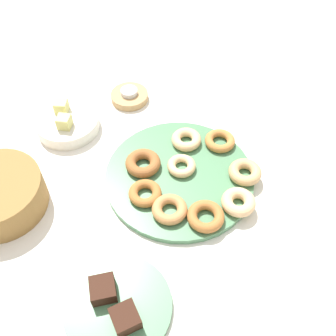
# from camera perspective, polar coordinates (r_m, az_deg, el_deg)

# --- Properties ---
(ground_plane) EXTENTS (2.40, 2.40, 0.00)m
(ground_plane) POSITION_cam_1_polar(r_m,az_deg,el_deg) (1.02, 1.68, -1.56)
(ground_plane) COLOR white
(donut_plate) EXTENTS (0.39, 0.39, 0.02)m
(donut_plate) POSITION_cam_1_polar(r_m,az_deg,el_deg) (1.01, 1.69, -1.27)
(donut_plate) COLOR #4C7F56
(donut_plate) RESTS_ON ground_plane
(donut_0) EXTENTS (0.11, 0.11, 0.03)m
(donut_0) POSITION_cam_1_polar(r_m,az_deg,el_deg) (0.93, 0.24, -6.15)
(donut_0) COLOR #C6844C
(donut_0) RESTS_ON donut_plate
(donut_1) EXTENTS (0.09, 0.09, 0.03)m
(donut_1) POSITION_cam_1_polar(r_m,az_deg,el_deg) (1.07, 2.73, 4.24)
(donut_1) COLOR #EABC84
(donut_1) RESTS_ON donut_plate
(donut_2) EXTENTS (0.11, 0.11, 0.03)m
(donut_2) POSITION_cam_1_polar(r_m,az_deg,el_deg) (1.01, 11.36, -0.61)
(donut_2) COLOR tan
(donut_2) RESTS_ON donut_plate
(donut_3) EXTENTS (0.10, 0.10, 0.02)m
(donut_3) POSITION_cam_1_polar(r_m,az_deg,el_deg) (1.01, 2.02, 0.31)
(donut_3) COLOR #EABC84
(donut_3) RESTS_ON donut_plate
(donut_4) EXTENTS (0.13, 0.13, 0.03)m
(donut_4) POSITION_cam_1_polar(r_m,az_deg,el_deg) (1.01, -3.73, 0.72)
(donut_4) COLOR #995B2D
(donut_4) RESTS_ON donut_plate
(donut_5) EXTENTS (0.11, 0.11, 0.02)m
(donut_5) POSITION_cam_1_polar(r_m,az_deg,el_deg) (0.96, -3.42, -3.76)
(donut_5) COLOR #AD6B33
(donut_5) RESTS_ON donut_plate
(donut_6) EXTENTS (0.11, 0.11, 0.03)m
(donut_6) POSITION_cam_1_polar(r_m,az_deg,el_deg) (0.95, 10.41, -5.00)
(donut_6) COLOR #EABC84
(donut_6) RESTS_ON donut_plate
(donut_7) EXTENTS (0.12, 0.12, 0.02)m
(donut_7) POSITION_cam_1_polar(r_m,az_deg,el_deg) (0.92, 5.62, -7.14)
(donut_7) COLOR #AD6B33
(donut_7) RESTS_ON donut_plate
(donut_8) EXTENTS (0.12, 0.12, 0.02)m
(donut_8) POSITION_cam_1_polar(r_m,az_deg,el_deg) (1.08, 7.71, 4.01)
(donut_8) COLOR #BC7A3D
(donut_8) RESTS_ON donut_plate
(cake_plate) EXTENTS (0.23, 0.23, 0.01)m
(cake_plate) POSITION_cam_1_polar(r_m,az_deg,el_deg) (0.86, -7.44, -19.67)
(cake_plate) COLOR #4C7F56
(cake_plate) RESTS_ON ground_plane
(brownie_near) EXTENTS (0.07, 0.07, 0.04)m
(brownie_near) POSITION_cam_1_polar(r_m,az_deg,el_deg) (0.82, -6.35, -21.28)
(brownie_near) COLOR #381E14
(brownie_near) RESTS_ON cake_plate
(brownie_far) EXTENTS (0.06, 0.06, 0.04)m
(brownie_far) POSITION_cam_1_polar(r_m,az_deg,el_deg) (0.84, -9.63, -17.33)
(brownie_far) COLOR #381E14
(brownie_far) RESTS_ON cake_plate
(candle_holder) EXTENTS (0.12, 0.12, 0.02)m
(candle_holder) POSITION_cam_1_polar(r_m,az_deg,el_deg) (1.24, -5.73, 10.52)
(candle_holder) COLOR tan
(candle_holder) RESTS_ON ground_plane
(tealight) EXTENTS (0.05, 0.05, 0.01)m
(tealight) POSITION_cam_1_polar(r_m,az_deg,el_deg) (1.22, -5.80, 11.19)
(tealight) COLOR silver
(tealight) RESTS_ON candle_holder
(fruit_bowl) EXTENTS (0.18, 0.18, 0.04)m
(fruit_bowl) POSITION_cam_1_polar(r_m,az_deg,el_deg) (1.17, -14.64, 6.41)
(fruit_bowl) COLOR silver
(fruit_bowl) RESTS_ON ground_plane
(melon_chunk_left) EXTENTS (0.04, 0.04, 0.04)m
(melon_chunk_left) POSITION_cam_1_polar(r_m,az_deg,el_deg) (1.12, -15.15, 6.63)
(melon_chunk_left) COLOR #DBD67A
(melon_chunk_left) RESTS_ON fruit_bowl
(melon_chunk_right) EXTENTS (0.04, 0.04, 0.04)m
(melon_chunk_right) POSITION_cam_1_polar(r_m,az_deg,el_deg) (1.17, -15.55, 8.75)
(melon_chunk_right) COLOR #DBD67A
(melon_chunk_right) RESTS_ON fruit_bowl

